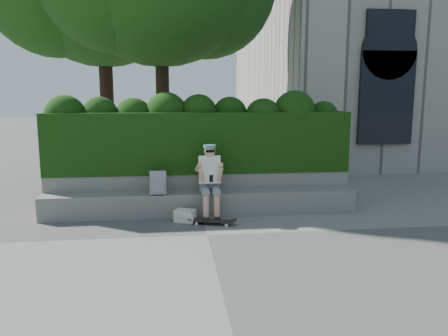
{
  "coord_description": "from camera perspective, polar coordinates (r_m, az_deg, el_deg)",
  "views": [
    {
      "loc": [
        -0.55,
        -6.91,
        2.28
      ],
      "look_at": [
        0.4,
        1.0,
        0.95
      ],
      "focal_mm": 35.0,
      "sensor_mm": 36.0,
      "label": 1
    }
  ],
  "objects": [
    {
      "name": "bench_ledge",
      "position": [
        8.43,
        -2.91,
        -4.64
      ],
      "size": [
        6.0,
        0.45,
        0.45
      ],
      "primitive_type": "cube",
      "color": "gray",
      "rests_on": "ground"
    },
    {
      "name": "backpack_plaid",
      "position": [
        8.22,
        -8.61,
        -1.92
      ],
      "size": [
        0.3,
        0.16,
        0.44
      ],
      "primitive_type": "cube",
      "rotation": [
        0.0,
        0.0,
        -0.01
      ],
      "color": "#A9A9AE",
      "rests_on": "bench_ledge"
    },
    {
      "name": "skateboard",
      "position": [
        7.84,
        -1.55,
        -6.92
      ],
      "size": [
        0.8,
        0.41,
        0.08
      ],
      "rotation": [
        0.0,
        0.0,
        -0.3
      ],
      "color": "black",
      "rests_on": "ground"
    },
    {
      "name": "hedge",
      "position": [
        8.93,
        -3.28,
        3.48
      ],
      "size": [
        6.0,
        1.0,
        1.2
      ],
      "primitive_type": "cube",
      "color": "black",
      "rests_on": "planter_wall"
    },
    {
      "name": "ground",
      "position": [
        7.3,
        -2.21,
        -8.74
      ],
      "size": [
        80.0,
        80.0,
        0.0
      ],
      "primitive_type": "plane",
      "color": "slate",
      "rests_on": "ground"
    },
    {
      "name": "planter_wall",
      "position": [
        8.86,
        -3.13,
        -2.95
      ],
      "size": [
        6.0,
        0.5,
        0.75
      ],
      "primitive_type": "cube",
      "color": "gray",
      "rests_on": "ground"
    },
    {
      "name": "person",
      "position": [
        8.15,
        -1.87,
        -1.33
      ],
      "size": [
        0.4,
        0.76,
        1.38
      ],
      "color": "slate",
      "rests_on": "ground"
    },
    {
      "name": "backpack_ground",
      "position": [
        8.02,
        -5.11,
        -6.24
      ],
      "size": [
        0.42,
        0.38,
        0.23
      ],
      "primitive_type": "cube",
      "rotation": [
        0.0,
        0.0,
        -0.48
      ],
      "color": "white",
      "rests_on": "ground"
    }
  ]
}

